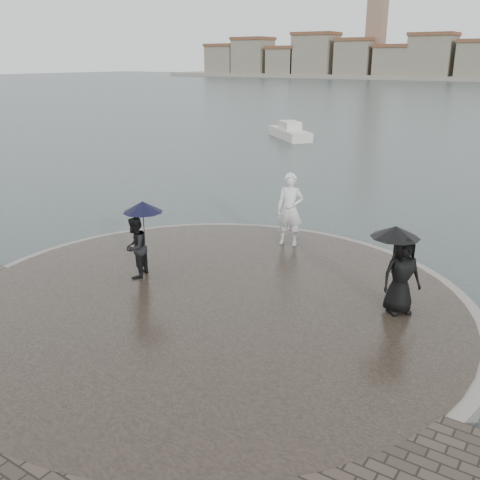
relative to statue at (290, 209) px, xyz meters
The scene contains 6 objects.
ground 8.13m from the statue, 87.70° to the right, with size 400.00×400.00×0.00m, color #2B3835.
kerb_ring 4.69m from the statue, 85.91° to the right, with size 12.50×12.50×0.32m, color gray.
quay_tip 4.68m from the statue, 85.91° to the right, with size 11.90×11.90×0.36m, color #2D261E.
statue is the anchor object (origin of this frame).
visitor_left 4.87m from the statue, 114.15° to the right, with size 1.17×1.07×2.04m.
visitor_right 5.01m from the statue, 32.69° to the right, with size 1.30×1.15×1.95m.
Camera 1 is at (7.03, -5.76, 5.75)m, focal length 40.00 mm.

